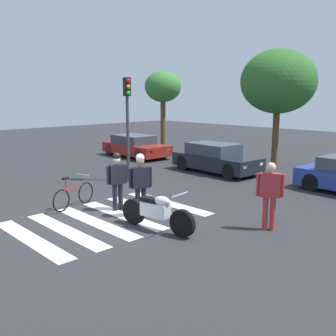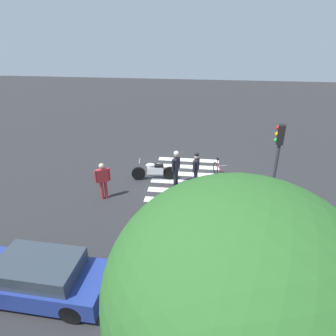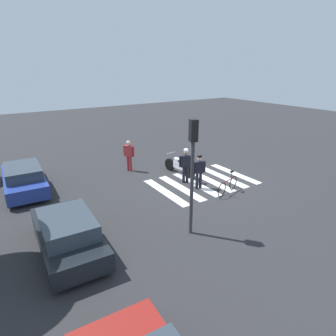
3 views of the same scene
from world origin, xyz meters
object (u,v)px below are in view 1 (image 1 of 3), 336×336
object	(u,v)px
pedestrian_bystander	(270,191)
car_black_suv	(216,158)
officer_by_motorcycle	(117,177)
car_maroon_wagon	(135,146)
police_motorcycle	(157,212)
officer_on_foot	(140,181)
leaning_bicycle	(74,195)
traffic_light_pole	(128,112)

from	to	relation	value
pedestrian_bystander	car_black_suv	size ratio (longest dim) A/B	0.43
officer_by_motorcycle	car_black_suv	world-z (taller)	officer_by_motorcycle
car_maroon_wagon	police_motorcycle	bearing A→B (deg)	-36.57
pedestrian_bystander	officer_on_foot	bearing A→B (deg)	-151.98
officer_by_motorcycle	pedestrian_bystander	bearing A→B (deg)	23.17
officer_on_foot	car_maroon_wagon	world-z (taller)	officer_on_foot
police_motorcycle	leaning_bicycle	world-z (taller)	police_motorcycle
officer_on_foot	car_maroon_wagon	xyz separation A→B (m)	(-8.44, 6.68, -0.45)
leaning_bicycle	officer_by_motorcycle	bearing A→B (deg)	34.99
leaning_bicycle	traffic_light_pole	xyz separation A→B (m)	(-1.76, 3.49, 2.34)
leaning_bicycle	car_maroon_wagon	world-z (taller)	car_maroon_wagon
officer_by_motorcycle	traffic_light_pole	size ratio (longest dim) A/B	0.43
car_maroon_wagon	car_black_suv	distance (m)	5.86
police_motorcycle	officer_on_foot	bearing A→B (deg)	159.40
leaning_bicycle	car_black_suv	world-z (taller)	car_black_suv
pedestrian_bystander	car_black_suv	bearing A→B (deg)	139.52
leaning_bicycle	pedestrian_bystander	world-z (taller)	pedestrian_bystander
pedestrian_bystander	traffic_light_pole	distance (m)	7.21
pedestrian_bystander	traffic_light_pole	bearing A→B (deg)	172.08
officer_on_foot	traffic_light_pole	bearing A→B (deg)	146.02
officer_on_foot	traffic_light_pole	xyz separation A→B (m)	(-3.86, 2.60, 1.68)
police_motorcycle	pedestrian_bystander	xyz separation A→B (m)	(1.95, 2.06, 0.53)
police_motorcycle	officer_on_foot	world-z (taller)	officer_on_foot
police_motorcycle	officer_by_motorcycle	bearing A→B (deg)	170.86
pedestrian_bystander	police_motorcycle	bearing A→B (deg)	-133.39
leaning_bicycle	traffic_light_pole	distance (m)	4.56
officer_on_foot	pedestrian_bystander	distance (m)	3.48
officer_on_foot	pedestrian_bystander	xyz separation A→B (m)	(3.07, 1.64, -0.04)
traffic_light_pole	leaning_bicycle	bearing A→B (deg)	-63.23
officer_by_motorcycle	traffic_light_pole	world-z (taller)	traffic_light_pole
car_maroon_wagon	car_black_suv	world-z (taller)	car_black_suv
officer_by_motorcycle	car_black_suv	bearing A→B (deg)	104.01
traffic_light_pole	pedestrian_bystander	bearing A→B (deg)	-7.92
officer_on_foot	car_black_suv	size ratio (longest dim) A/B	0.45
car_black_suv	car_maroon_wagon	bearing A→B (deg)	178.01
car_maroon_wagon	pedestrian_bystander	bearing A→B (deg)	-23.63
car_maroon_wagon	car_black_suv	size ratio (longest dim) A/B	1.03
leaning_bicycle	car_black_suv	distance (m)	7.38
car_black_suv	traffic_light_pole	distance (m)	4.58
police_motorcycle	car_black_suv	distance (m)	7.84
police_motorcycle	traffic_light_pole	distance (m)	6.25
leaning_bicycle	traffic_light_pole	world-z (taller)	traffic_light_pole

